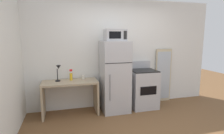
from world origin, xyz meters
The scene contains 9 objects.
wall_back_white centered at (0.00, 1.70, 1.30)m, with size 5.00×0.10×2.60m, color white.
desk centered at (-1.18, 1.36, 0.53)m, with size 1.19×0.55×0.75m.
desk_lamp centered at (-1.42, 1.42, 0.99)m, with size 0.14×0.12×0.35m.
coffee_mug centered at (-0.88, 1.49, 0.80)m, with size 0.08×0.08×0.10m, color white.
spray_bottle centered at (-1.15, 1.45, 0.85)m, with size 0.06×0.06×0.25m.
refrigerator centered at (-0.18, 1.31, 0.81)m, with size 0.61×0.66×1.61m.
microwave centered at (-0.18, 1.29, 1.74)m, with size 0.46×0.35×0.26m.
oven_range centered at (0.54, 1.33, 0.47)m, with size 0.63×0.61×1.10m.
leaning_mirror centered at (1.24, 1.59, 0.70)m, with size 0.44×0.03×1.40m.
Camera 1 is at (-1.32, -2.61, 1.70)m, focal length 29.16 mm.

